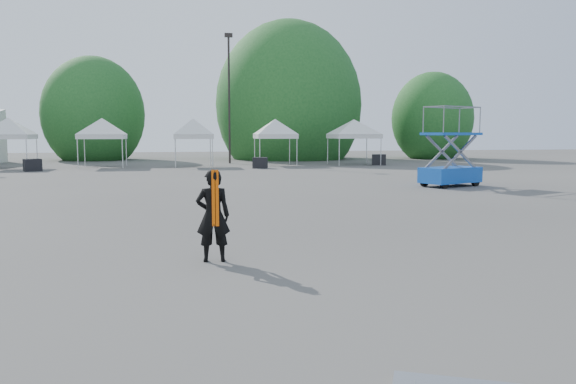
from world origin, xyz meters
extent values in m
plane|color=#474442|center=(0.00, 0.00, 0.00)|extent=(120.00, 120.00, 0.00)
cylinder|color=black|center=(3.00, 32.00, 4.75)|extent=(0.16, 0.16, 9.50)
cube|color=black|center=(3.00, 32.00, 9.65)|extent=(0.60, 0.25, 0.30)
cylinder|color=#382314|center=(-8.00, 40.00, 1.14)|extent=(0.36, 0.36, 2.27)
ellipsoid|color=#1C541F|center=(-8.00, 40.00, 3.94)|extent=(4.16, 4.16, 4.78)
cylinder|color=#382314|center=(9.00, 39.00, 1.40)|extent=(0.36, 0.36, 2.80)
ellipsoid|color=#1C541F|center=(9.00, 39.00, 4.85)|extent=(5.12, 5.12, 5.89)
cylinder|color=#382314|center=(22.00, 37.00, 1.05)|extent=(0.36, 0.36, 2.10)
ellipsoid|color=#1C541F|center=(22.00, 37.00, 3.64)|extent=(3.84, 3.84, 4.42)
cylinder|color=silver|center=(-10.39, 27.15, 1.00)|extent=(0.06, 0.06, 2.00)
cylinder|color=silver|center=(-10.39, 29.86, 1.00)|extent=(0.06, 0.06, 2.00)
cube|color=silver|center=(-11.74, 28.51, 2.08)|extent=(2.91, 2.91, 0.30)
pyramid|color=silver|center=(-11.74, 28.51, 3.33)|extent=(4.12, 4.12, 1.10)
cylinder|color=silver|center=(-7.32, 27.27, 1.00)|extent=(0.06, 0.06, 2.00)
cylinder|color=silver|center=(-4.51, 27.27, 1.00)|extent=(0.06, 0.06, 2.00)
cylinder|color=silver|center=(-7.32, 30.08, 1.00)|extent=(0.06, 0.06, 2.00)
cylinder|color=silver|center=(-4.51, 30.08, 1.00)|extent=(0.06, 0.06, 2.00)
cube|color=silver|center=(-5.91, 28.68, 2.08)|extent=(3.01, 3.01, 0.30)
pyramid|color=silver|center=(-5.91, 28.68, 3.33)|extent=(4.26, 4.26, 1.10)
cylinder|color=silver|center=(-1.08, 27.01, 1.00)|extent=(0.06, 0.06, 2.00)
cylinder|color=silver|center=(1.39, 27.01, 1.00)|extent=(0.06, 0.06, 2.00)
cylinder|color=silver|center=(-1.08, 29.48, 1.00)|extent=(0.06, 0.06, 2.00)
cylinder|color=silver|center=(1.39, 29.48, 1.00)|extent=(0.06, 0.06, 2.00)
cube|color=silver|center=(0.15, 28.24, 2.08)|extent=(2.67, 2.67, 0.30)
pyramid|color=silver|center=(0.15, 28.24, 3.33)|extent=(3.77, 3.77, 1.10)
cylinder|color=silver|center=(4.68, 27.52, 1.00)|extent=(0.06, 0.06, 2.00)
cylinder|color=silver|center=(7.33, 27.52, 1.00)|extent=(0.06, 0.06, 2.00)
cylinder|color=silver|center=(4.68, 30.17, 1.00)|extent=(0.06, 0.06, 2.00)
cylinder|color=silver|center=(7.33, 30.17, 1.00)|extent=(0.06, 0.06, 2.00)
cube|color=silver|center=(6.01, 28.84, 2.08)|extent=(2.85, 2.85, 0.30)
pyramid|color=silver|center=(6.01, 28.84, 3.33)|extent=(4.02, 4.02, 1.10)
cylinder|color=silver|center=(10.32, 27.17, 1.00)|extent=(0.06, 0.06, 2.00)
cylinder|color=silver|center=(13.44, 27.17, 1.00)|extent=(0.06, 0.06, 2.00)
cylinder|color=silver|center=(10.32, 30.29, 1.00)|extent=(0.06, 0.06, 2.00)
cylinder|color=silver|center=(13.44, 30.29, 1.00)|extent=(0.06, 0.06, 2.00)
cube|color=silver|center=(11.88, 28.73, 2.08)|extent=(3.32, 3.32, 0.30)
pyramid|color=silver|center=(11.88, 28.73, 3.33)|extent=(4.69, 4.69, 1.10)
imported|color=black|center=(-0.33, -1.14, 0.84)|extent=(0.62, 0.42, 1.68)
cube|color=#FF5A05|center=(-0.33, -1.30, 1.17)|extent=(0.13, 0.02, 1.01)
cube|color=#0D4AAB|center=(10.75, 11.42, 0.50)|extent=(2.99, 2.27, 0.67)
cube|color=#0D4AAB|center=(10.75, 11.42, 2.29)|extent=(2.86, 2.17, 0.11)
cylinder|color=black|center=(10.04, 10.52, 0.20)|extent=(0.43, 0.31, 0.40)
cylinder|color=black|center=(11.89, 11.29, 0.20)|extent=(0.43, 0.31, 0.40)
cylinder|color=black|center=(9.61, 11.54, 0.20)|extent=(0.43, 0.31, 0.40)
cylinder|color=black|center=(11.46, 12.32, 0.20)|extent=(0.43, 0.31, 0.40)
cube|color=black|center=(-9.64, 25.36, 0.38)|extent=(1.20, 1.09, 0.75)
cube|color=black|center=(4.42, 25.59, 0.36)|extent=(1.09, 0.95, 0.72)
cube|color=black|center=(13.46, 27.59, 0.39)|extent=(1.22, 1.09, 0.78)
camera|label=1|loc=(-0.93, -11.20, 2.32)|focal=35.00mm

